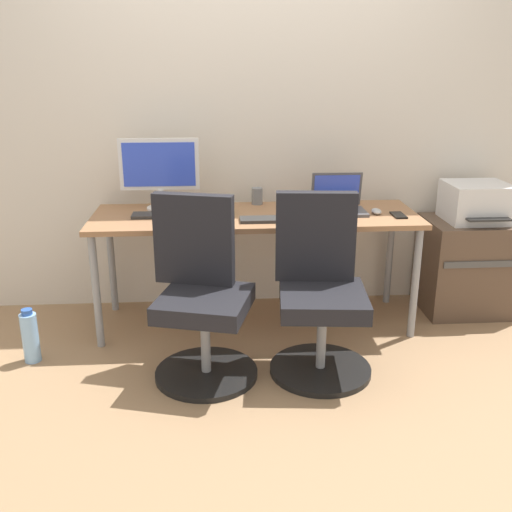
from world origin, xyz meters
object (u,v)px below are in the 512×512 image
(open_laptop, at_px, (338,202))
(office_chair_right, at_px, (320,294))
(desktop_monitor, at_px, (159,169))
(coffee_mug, at_px, (225,206))
(office_chair_left, at_px, (201,297))
(water_bottle_on_floor, at_px, (30,337))
(printer, at_px, (476,202))
(side_cabinet, at_px, (468,266))

(open_laptop, bearing_deg, office_chair_right, -108.74)
(desktop_monitor, bearing_deg, coffee_mug, -20.32)
(office_chair_right, distance_m, open_laptop, 0.74)
(office_chair_left, bearing_deg, desktop_monitor, 108.41)
(office_chair_right, height_order, open_laptop, office_chair_right)
(open_laptop, bearing_deg, office_chair_left, -143.16)
(office_chair_right, relative_size, water_bottle_on_floor, 3.03)
(coffee_mug, bearing_deg, printer, 3.05)
(coffee_mug, bearing_deg, desktop_monitor, 159.68)
(office_chair_right, height_order, desktop_monitor, desktop_monitor)
(printer, height_order, open_laptop, open_laptop)
(office_chair_left, relative_size, desktop_monitor, 1.96)
(water_bottle_on_floor, bearing_deg, printer, 11.19)
(printer, height_order, desktop_monitor, desktop_monitor)
(printer, bearing_deg, water_bottle_on_floor, -168.81)
(office_chair_left, bearing_deg, printer, 21.96)
(desktop_monitor, xyz_separation_m, open_laptop, (1.08, -0.13, -0.19))
(office_chair_right, bearing_deg, printer, 32.07)
(printer, height_order, coffee_mug, printer)
(side_cabinet, xyz_separation_m, open_laptop, (-0.90, -0.08, 0.46))
(desktop_monitor, bearing_deg, open_laptop, -7.12)
(side_cabinet, height_order, printer, printer)
(office_chair_left, xyz_separation_m, desktop_monitor, (-0.25, 0.75, 0.53))
(side_cabinet, xyz_separation_m, coffee_mug, (-1.59, -0.09, 0.45))
(office_chair_right, bearing_deg, open_laptop, 71.26)
(side_cabinet, relative_size, open_laptop, 1.97)
(open_laptop, bearing_deg, water_bottle_on_floor, -165.68)
(side_cabinet, bearing_deg, desktop_monitor, 178.30)
(office_chair_left, relative_size, side_cabinet, 1.54)
(coffee_mug, bearing_deg, side_cabinet, 3.08)
(desktop_monitor, bearing_deg, office_chair_left, -71.59)
(office_chair_right, distance_m, coffee_mug, 0.84)
(office_chair_right, bearing_deg, office_chair_left, -179.82)
(side_cabinet, xyz_separation_m, printer, (0.00, -0.00, 0.43))
(office_chair_left, distance_m, open_laptop, 1.09)
(office_chair_left, bearing_deg, office_chair_right, 0.18)
(office_chair_right, xyz_separation_m, open_laptop, (0.21, 0.62, 0.34))
(side_cabinet, bearing_deg, printer, -90.00)
(side_cabinet, height_order, desktop_monitor, desktop_monitor)
(printer, xyz_separation_m, desktop_monitor, (-1.98, 0.06, 0.23))
(office_chair_right, relative_size, desktop_monitor, 1.96)
(water_bottle_on_floor, xyz_separation_m, coffee_mug, (1.08, 0.44, 0.61))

